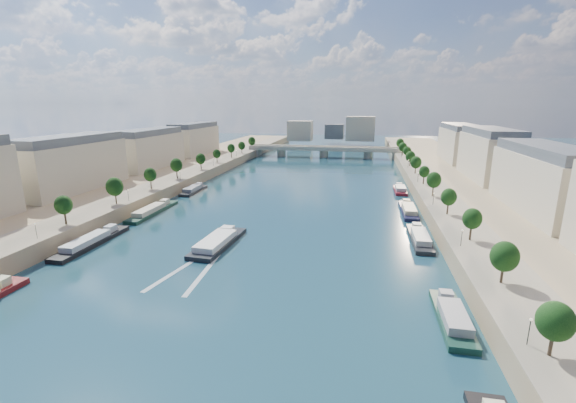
% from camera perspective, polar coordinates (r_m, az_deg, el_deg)
% --- Properties ---
extents(ground, '(700.00, 700.00, 0.00)m').
position_cam_1_polar(ground, '(156.37, 0.29, 0.03)').
color(ground, '#0B2734').
rests_on(ground, ground).
extents(quay_left, '(44.00, 520.00, 5.00)m').
position_cam_1_polar(quay_left, '(183.02, -22.46, 1.85)').
color(quay_left, '#9E8460').
rests_on(quay_left, ground).
extents(quay_right, '(44.00, 520.00, 5.00)m').
position_cam_1_polar(quay_right, '(159.37, 26.64, -0.32)').
color(quay_right, '#9E8460').
rests_on(quay_right, ground).
extents(pave_left, '(14.00, 520.00, 0.10)m').
position_cam_1_polar(pave_left, '(174.76, -18.42, 2.52)').
color(pave_left, gray).
rests_on(pave_left, quay_left).
extents(pave_right, '(14.00, 520.00, 0.10)m').
position_cam_1_polar(pave_right, '(155.34, 21.43, 0.85)').
color(pave_right, gray).
rests_on(pave_right, quay_right).
extents(trees_left, '(4.80, 268.80, 8.26)m').
position_cam_1_polar(trees_left, '(174.55, -17.67, 4.38)').
color(trees_left, '#382B1E').
rests_on(trees_left, ground).
extents(trees_right, '(4.80, 268.80, 8.26)m').
position_cam_1_polar(trees_right, '(163.59, 20.31, 3.53)').
color(trees_right, '#382B1E').
rests_on(trees_right, ground).
extents(lamps_left, '(0.36, 200.36, 4.28)m').
position_cam_1_polar(lamps_left, '(163.53, -18.81, 2.69)').
color(lamps_left, black).
rests_on(lamps_left, ground).
extents(lamps_right, '(0.36, 200.36, 4.28)m').
position_cam_1_polar(lamps_right, '(158.83, 19.61, 2.30)').
color(lamps_right, black).
rests_on(lamps_right, ground).
extents(buildings_left, '(16.00, 226.00, 23.20)m').
position_cam_1_polar(buildings_left, '(197.92, -24.13, 6.66)').
color(buildings_left, beige).
rests_on(buildings_left, ground).
extents(buildings_right, '(16.00, 226.00, 23.20)m').
position_cam_1_polar(buildings_right, '(172.09, 30.31, 4.98)').
color(buildings_right, beige).
rests_on(buildings_right, ground).
extents(skyline, '(79.00, 42.00, 22.00)m').
position_cam_1_polar(skyline, '(370.04, 7.23, 10.50)').
color(skyline, beige).
rests_on(skyline, ground).
extents(bridge, '(112.00, 12.00, 8.15)m').
position_cam_1_polar(bridge, '(286.96, 5.34, 7.55)').
color(bridge, '#C1B79E').
rests_on(bridge, ground).
extents(tour_barge, '(8.79, 25.65, 3.60)m').
position_cam_1_polar(tour_barge, '(109.93, -10.33, -5.96)').
color(tour_barge, black).
rests_on(tour_barge, ground).
extents(wake, '(10.75, 26.03, 0.04)m').
position_cam_1_polar(wake, '(96.11, -13.92, -9.78)').
color(wake, silver).
rests_on(wake, ground).
extents(moored_barges_left, '(5.00, 153.58, 3.60)m').
position_cam_1_polar(moored_barges_left, '(121.66, -27.14, -5.39)').
color(moored_barges_left, '#191F38').
rests_on(moored_barges_left, ground).
extents(moored_barges_right, '(5.00, 159.69, 3.60)m').
position_cam_1_polar(moored_barges_right, '(112.60, 19.31, -6.11)').
color(moored_barges_right, black).
rests_on(moored_barges_right, ground).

